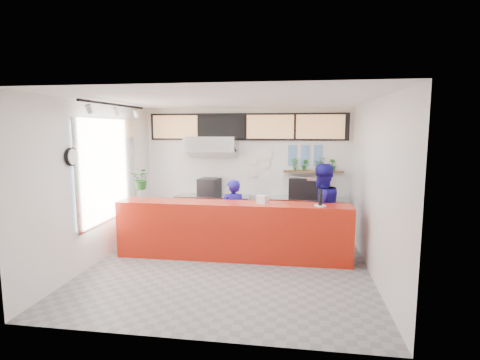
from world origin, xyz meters
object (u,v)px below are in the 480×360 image
Objects in this scene: panini_oven at (209,187)px; staff_center at (233,214)px; espresso_machine at (306,188)px; staff_right at (321,210)px; pepper_mill at (320,197)px; service_counter at (233,231)px.

staff_center reaches higher than panini_oven.
espresso_machine is (2.32, 0.00, 0.04)m from panini_oven.
staff_right is (0.25, -1.32, -0.23)m from espresso_machine.
pepper_mill is at bearing 135.70° from staff_center.
staff_right is (2.57, -1.32, -0.19)m from panini_oven.
staff_center is 1.93m from pepper_mill.
service_counter is at bearing 177.00° from pepper_mill.
pepper_mill is at bearing -3.00° from service_counter.
service_counter is 2.46× the size of staff_right.
pepper_mill reaches higher than service_counter.
staff_center reaches higher than espresso_machine.
staff_right reaches higher than service_counter.
pepper_mill reaches higher than espresso_machine.
espresso_machine reaches higher than panini_oven.
panini_oven is 0.31× the size of staff_center.
panini_oven is (-0.88, 1.80, 0.56)m from service_counter.
staff_right is at bearing 153.47° from staff_center.
pepper_mill reaches higher than panini_oven.
pepper_mill is (1.64, -0.09, 0.71)m from service_counter.
panini_oven is at bearing -59.10° from staff_right.
pepper_mill is (2.52, -1.89, 0.15)m from panini_oven.
staff_center is 5.03× the size of pepper_mill.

